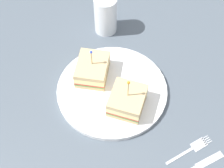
% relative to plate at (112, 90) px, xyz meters
% --- Properties ---
extents(ground_plane, '(1.09, 1.09, 0.02)m').
position_rel_plate_xyz_m(ground_plane, '(0.00, 0.00, -0.02)').
color(ground_plane, '#4C5660').
extents(plate, '(0.28, 0.28, 0.01)m').
position_rel_plate_xyz_m(plate, '(0.00, 0.00, 0.00)').
color(plate, white).
rests_on(plate, ground_plane).
extents(sandwich_half_front, '(0.11, 0.11, 0.10)m').
position_rel_plate_xyz_m(sandwich_half_front, '(-0.02, -0.06, 0.03)').
color(sandwich_half_front, tan).
rests_on(sandwich_half_front, plate).
extents(sandwich_half_back, '(0.12, 0.11, 0.10)m').
position_rel_plate_xyz_m(sandwich_half_back, '(0.00, 0.07, 0.03)').
color(sandwich_half_back, tan).
rests_on(sandwich_half_back, plate).
extents(drink_glass, '(0.06, 0.06, 0.11)m').
position_rel_plate_xyz_m(drink_glass, '(0.16, 0.16, 0.04)').
color(drink_glass, '#B74C33').
rests_on(drink_glass, ground_plane).
extents(fork, '(0.12, 0.05, 0.00)m').
position_rel_plate_xyz_m(fork, '(0.00, -0.24, -0.00)').
color(fork, silver).
rests_on(fork, ground_plane).
extents(knife, '(0.12, 0.06, 0.00)m').
position_rel_plate_xyz_m(knife, '(-0.02, -0.28, -0.00)').
color(knife, silver).
rests_on(knife, ground_plane).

